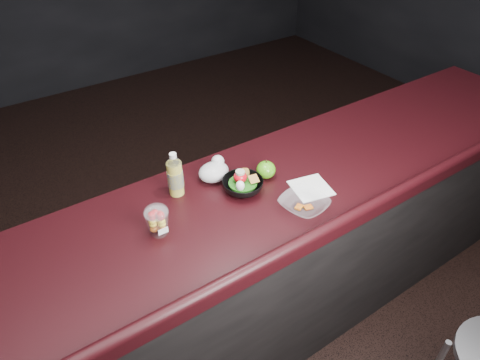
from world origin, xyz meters
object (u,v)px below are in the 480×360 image
fruit_cup (157,220)px  lemonade_bottle (175,177)px  green_apple (266,170)px  takeout_bowl (304,204)px  snack_bowl (242,185)px

fruit_cup → lemonade_bottle: bearing=46.6°
green_apple → takeout_bowl: green_apple is taller
green_apple → snack_bowl: bearing=-171.0°
snack_bowl → takeout_bowl: bearing=-59.0°
takeout_bowl → lemonade_bottle: bearing=135.4°
fruit_cup → green_apple: bearing=5.9°
lemonade_bottle → takeout_bowl: (0.39, -0.38, -0.06)m
lemonade_bottle → snack_bowl: 0.29m
snack_bowl → green_apple: bearing=9.0°
fruit_cup → takeout_bowl: size_ratio=0.59×
snack_bowl → takeout_bowl: 0.28m
takeout_bowl → fruit_cup: bearing=159.9°
green_apple → takeout_bowl: bearing=-89.9°
fruit_cup → green_apple: 0.56m
lemonade_bottle → green_apple: size_ratio=2.28×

